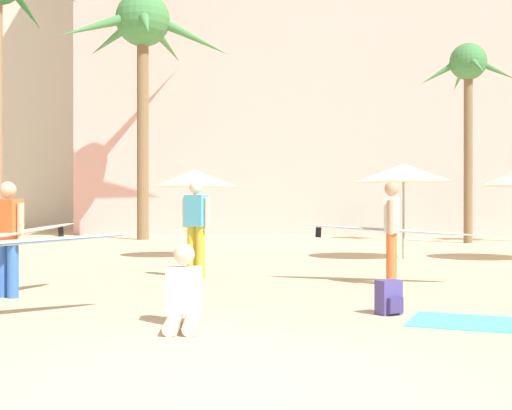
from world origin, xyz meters
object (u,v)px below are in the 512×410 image
(person_mid_right, at_px, (4,235))
(beach_towel, at_px, (494,324))
(cafe_umbrella_0, at_px, (195,178))
(cafe_umbrella_1, at_px, (404,173))
(person_far_left, at_px, (183,297))
(palm_tree_right, at_px, (143,36))
(palm_tree_center, at_px, (468,80))
(person_mid_left, at_px, (391,229))
(person_near_right, at_px, (196,225))
(backpack, at_px, (389,298))

(person_mid_right, bearing_deg, beach_towel, 98.86)
(cafe_umbrella_0, height_order, cafe_umbrella_1, cafe_umbrella_1)
(person_mid_right, bearing_deg, person_far_left, 78.97)
(person_mid_right, xyz_separation_m, person_far_left, (2.97, -1.93, -0.59))
(beach_towel, bearing_deg, palm_tree_right, 116.11)
(palm_tree_center, relative_size, person_far_left, 7.49)
(cafe_umbrella_1, bearing_deg, palm_tree_right, 136.05)
(palm_tree_right, bearing_deg, cafe_umbrella_0, -67.27)
(person_mid_right, distance_m, person_far_left, 3.59)
(palm_tree_right, relative_size, cafe_umbrella_1, 3.99)
(person_mid_left, distance_m, person_far_left, 5.07)
(person_near_right, bearing_deg, backpack, 65.18)
(cafe_umbrella_0, xyz_separation_m, cafe_umbrella_1, (5.16, -0.07, 0.11))
(palm_tree_center, xyz_separation_m, person_mid_right, (-9.64, -14.55, -4.69))
(backpack, relative_size, person_far_left, 0.46)
(palm_tree_center, xyz_separation_m, cafe_umbrella_1, (-3.09, -7.09, -3.50))
(backpack, relative_size, person_near_right, 0.24)
(cafe_umbrella_0, xyz_separation_m, person_far_left, (1.57, -9.47, -1.67))
(palm_tree_right, bearing_deg, cafe_umbrella_1, -43.95)
(cafe_umbrella_1, bearing_deg, person_mid_left, -99.57)
(cafe_umbrella_1, relative_size, beach_towel, 1.27)
(backpack, distance_m, person_near_right, 4.94)
(beach_towel, height_order, person_mid_right, person_mid_right)
(cafe_umbrella_1, relative_size, person_mid_right, 0.78)
(cafe_umbrella_1, height_order, person_far_left, cafe_umbrella_1)
(backpack, bearing_deg, palm_tree_center, 128.47)
(beach_towel, relative_size, person_mid_left, 0.59)
(cafe_umbrella_1, bearing_deg, palm_tree_center, 66.47)
(cafe_umbrella_1, relative_size, backpack, 5.55)
(cafe_umbrella_0, distance_m, person_near_right, 4.84)
(backpack, distance_m, person_far_left, 2.56)
(palm_tree_center, xyz_separation_m, person_mid_left, (-3.96, -12.26, -4.67))
(person_far_left, relative_size, person_near_right, 0.52)
(palm_tree_center, height_order, backpack, palm_tree_center)
(palm_tree_right, distance_m, person_near_right, 15.12)
(cafe_umbrella_0, bearing_deg, person_near_right, -79.57)
(person_mid_left, xyz_separation_m, person_far_left, (-2.72, -4.23, -0.61))
(person_mid_right, bearing_deg, cafe_umbrella_1, 160.80)
(palm_tree_right, height_order, cafe_umbrella_1, palm_tree_right)
(cafe_umbrella_0, bearing_deg, person_mid_right, -100.53)
(palm_tree_right, xyz_separation_m, person_mid_left, (7.72, -13.45, -6.72))
(beach_towel, relative_size, person_near_right, 1.04)
(palm_tree_center, bearing_deg, cafe_umbrella_1, -113.53)
(beach_towel, xyz_separation_m, person_mid_right, (-6.42, 1.51, 0.90))
(person_far_left, bearing_deg, palm_tree_center, 150.45)
(cafe_umbrella_1, xyz_separation_m, beach_towel, (-0.14, -8.97, -2.09))
(palm_tree_right, bearing_deg, person_far_left, -74.19)
(cafe_umbrella_0, distance_m, beach_towel, 10.53)
(beach_towel, height_order, backpack, backpack)
(palm_tree_center, height_order, person_mid_right, palm_tree_center)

